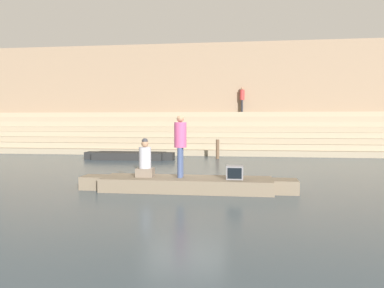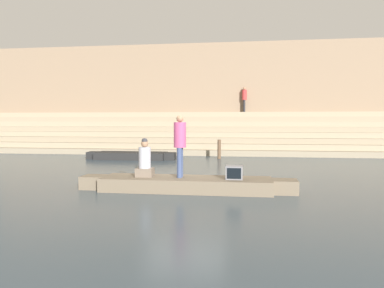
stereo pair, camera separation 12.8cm
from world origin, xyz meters
TOP-DOWN VIEW (x-y plane):
  - ground_plane at (0.00, 0.00)m, footprint 120.00×120.00m
  - ghat_steps at (0.00, 13.01)m, footprint 36.00×5.07m
  - back_wall at (0.00, 15.40)m, footprint 34.20×1.28m
  - rowboat_main at (0.19, -0.99)m, footprint 6.27×1.38m
  - person_standing at (0.01, -0.94)m, footprint 0.35×0.35m
  - person_rowing at (-1.03, -0.99)m, footprint 0.50×0.39m
  - tv_set at (1.58, -1.07)m, footprint 0.47×0.44m
  - moored_boat_shore at (-4.08, 7.41)m, footprint 4.73×1.31m
  - mooring_post at (0.50, 8.34)m, footprint 0.18×0.18m
  - person_on_steps at (1.79, 14.49)m, footprint 0.32×0.32m

SIDE VIEW (x-z plane):
  - ground_plane at x=0.00m, z-range 0.00..0.00m
  - moored_boat_shore at x=-4.08m, z-range 0.01..0.39m
  - rowboat_main at x=0.19m, z-range 0.01..0.40m
  - mooring_post at x=0.50m, z-range 0.00..1.03m
  - tv_set at x=1.58m, z-range 0.39..0.76m
  - person_rowing at x=-1.03m, z-range 0.27..1.41m
  - ghat_steps at x=0.00m, z-range -0.38..2.25m
  - person_standing at x=0.01m, z-range 0.53..2.33m
  - person_on_steps at x=1.79m, z-range 2.77..4.48m
  - back_wall at x=0.00m, z-range -0.03..7.46m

